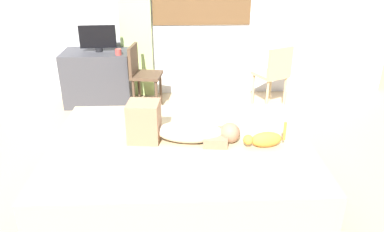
{
  "coord_description": "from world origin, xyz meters",
  "views": [
    {
      "loc": [
        0.11,
        -2.77,
        2.03
      ],
      "look_at": [
        0.23,
        0.18,
        0.68
      ],
      "focal_mm": 34.71,
      "sensor_mm": 36.0,
      "label": 1
    }
  ],
  "objects_px": {
    "bed": "(181,169)",
    "cup": "(118,52)",
    "cat": "(264,139)",
    "chair_spare": "(274,72)",
    "tv_monitor": "(98,38)",
    "person_lying": "(178,128)",
    "desk": "(99,78)",
    "chair_by_desk": "(141,72)"
  },
  "relations": [
    {
      "from": "tv_monitor",
      "to": "cup",
      "type": "xyz_separation_m",
      "value": [
        0.28,
        -0.18,
        -0.14
      ]
    },
    {
      "from": "bed",
      "to": "desk",
      "type": "height_order",
      "value": "desk"
    },
    {
      "from": "cat",
      "to": "chair_spare",
      "type": "relative_size",
      "value": 0.42
    },
    {
      "from": "cat",
      "to": "chair_spare",
      "type": "height_order",
      "value": "chair_spare"
    },
    {
      "from": "bed",
      "to": "cat",
      "type": "relative_size",
      "value": 6.25
    },
    {
      "from": "person_lying",
      "to": "tv_monitor",
      "type": "distance_m",
      "value": 2.41
    },
    {
      "from": "person_lying",
      "to": "chair_spare",
      "type": "xyz_separation_m",
      "value": [
        1.28,
        1.87,
        -0.13
      ]
    },
    {
      "from": "chair_by_desk",
      "to": "chair_spare",
      "type": "relative_size",
      "value": 1.0
    },
    {
      "from": "bed",
      "to": "desk",
      "type": "distance_m",
      "value": 2.46
    },
    {
      "from": "cat",
      "to": "chair_spare",
      "type": "xyz_separation_m",
      "value": [
        0.57,
        2.01,
        -0.08
      ]
    },
    {
      "from": "cat",
      "to": "person_lying",
      "type": "bearing_deg",
      "value": 169.01
    },
    {
      "from": "tv_monitor",
      "to": "chair_spare",
      "type": "xyz_separation_m",
      "value": [
        2.33,
        -0.28,
        -0.41
      ]
    },
    {
      "from": "cat",
      "to": "desk",
      "type": "relative_size",
      "value": 0.4
    },
    {
      "from": "chair_by_desk",
      "to": "cat",
      "type": "bearing_deg",
      "value": -60.57
    },
    {
      "from": "cat",
      "to": "desk",
      "type": "xyz_separation_m",
      "value": [
        -1.8,
        2.29,
        -0.22
      ]
    },
    {
      "from": "person_lying",
      "to": "cat",
      "type": "bearing_deg",
      "value": -10.99
    },
    {
      "from": "cup",
      "to": "chair_spare",
      "type": "bearing_deg",
      "value": -2.72
    },
    {
      "from": "desk",
      "to": "tv_monitor",
      "type": "xyz_separation_m",
      "value": [
        0.05,
        0.0,
        0.55
      ]
    },
    {
      "from": "chair_spare",
      "to": "tv_monitor",
      "type": "bearing_deg",
      "value": 173.13
    },
    {
      "from": "cup",
      "to": "cat",
      "type": "bearing_deg",
      "value": -55.1
    },
    {
      "from": "chair_by_desk",
      "to": "desk",
      "type": "bearing_deg",
      "value": 163.22
    },
    {
      "from": "cat",
      "to": "tv_monitor",
      "type": "relative_size",
      "value": 0.74
    },
    {
      "from": "person_lying",
      "to": "cup",
      "type": "relative_size",
      "value": 11.77
    },
    {
      "from": "chair_spare",
      "to": "bed",
      "type": "bearing_deg",
      "value": -123.38
    },
    {
      "from": "cat",
      "to": "chair_by_desk",
      "type": "relative_size",
      "value": 0.42
    },
    {
      "from": "desk",
      "to": "chair_spare",
      "type": "xyz_separation_m",
      "value": [
        2.37,
        -0.28,
        0.14
      ]
    },
    {
      "from": "cup",
      "to": "chair_spare",
      "type": "distance_m",
      "value": 2.06
    },
    {
      "from": "desk",
      "to": "cat",
      "type": "bearing_deg",
      "value": -51.81
    },
    {
      "from": "person_lying",
      "to": "cat",
      "type": "relative_size",
      "value": 2.64
    },
    {
      "from": "desk",
      "to": "tv_monitor",
      "type": "relative_size",
      "value": 1.87
    },
    {
      "from": "bed",
      "to": "chair_spare",
      "type": "height_order",
      "value": "chair_spare"
    },
    {
      "from": "person_lying",
      "to": "chair_by_desk",
      "type": "relative_size",
      "value": 1.1
    },
    {
      "from": "person_lying",
      "to": "chair_by_desk",
      "type": "distance_m",
      "value": 2.03
    },
    {
      "from": "tv_monitor",
      "to": "chair_by_desk",
      "type": "bearing_deg",
      "value": -18.07
    },
    {
      "from": "bed",
      "to": "cup",
      "type": "height_order",
      "value": "cup"
    },
    {
      "from": "chair_by_desk",
      "to": "cup",
      "type": "bearing_deg",
      "value": 179.7
    },
    {
      "from": "tv_monitor",
      "to": "chair_spare",
      "type": "relative_size",
      "value": 0.56
    },
    {
      "from": "cup",
      "to": "chair_by_desk",
      "type": "xyz_separation_m",
      "value": [
        0.28,
        -0.0,
        -0.27
      ]
    },
    {
      "from": "chair_by_desk",
      "to": "chair_spare",
      "type": "height_order",
      "value": "same"
    },
    {
      "from": "tv_monitor",
      "to": "chair_by_desk",
      "type": "xyz_separation_m",
      "value": [
        0.57,
        -0.18,
        -0.41
      ]
    },
    {
      "from": "cup",
      "to": "chair_spare",
      "type": "xyz_separation_m",
      "value": [
        2.04,
        -0.1,
        -0.27
      ]
    },
    {
      "from": "desk",
      "to": "cup",
      "type": "xyz_separation_m",
      "value": [
        0.33,
        -0.18,
        0.41
      ]
    }
  ]
}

